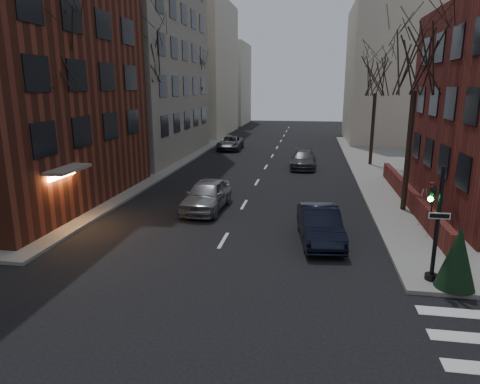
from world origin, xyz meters
name	(u,v)px	position (x,y,z in m)	size (l,w,h in m)	color
building_left_tan	(89,4)	(-17.00, 34.00, 14.00)	(18.00, 18.00, 28.00)	gray
low_wall_right	(409,196)	(9.30, 19.00, 0.65)	(0.35, 16.00, 1.00)	maroon
building_distant_la	(180,69)	(-15.00, 55.00, 9.00)	(14.00, 16.00, 18.00)	beige
building_distant_ra	(409,75)	(15.00, 50.00, 8.00)	(14.00, 14.00, 16.00)	beige
building_distant_lb	(219,84)	(-13.00, 72.00, 7.00)	(10.00, 12.00, 14.00)	beige
traffic_signal	(435,231)	(7.94, 8.99, 1.91)	(0.76, 0.44, 4.00)	black
tree_left_a	(49,48)	(-8.80, 14.00, 8.47)	(4.18, 4.18, 10.26)	#2D231C
tree_left_b	(144,55)	(-8.80, 26.00, 8.91)	(4.40, 4.40, 10.80)	#2D231C
tree_left_c	(194,73)	(-8.80, 40.00, 8.03)	(3.96, 3.96, 9.72)	#2D231C
tree_right_a	(417,59)	(8.80, 18.00, 8.03)	(3.96, 3.96, 9.72)	#2D231C
tree_right_b	(377,75)	(8.80, 32.00, 7.59)	(3.74, 3.74, 9.18)	#2D231C
streetlamp_near	(134,123)	(-8.20, 22.00, 4.24)	(0.36, 0.36, 6.28)	black
streetlamp_far	(205,108)	(-8.20, 42.00, 4.24)	(0.36, 0.36, 6.28)	black
parked_sedan	(320,225)	(4.21, 12.58, 0.78)	(1.64, 4.71, 1.55)	black
car_lane_silver	(207,195)	(-1.87, 16.64, 0.84)	(1.99, 4.94, 1.68)	gray
car_lane_gray	(303,160)	(3.14, 30.11, 0.71)	(2.00, 4.92, 1.43)	#38393D
car_lane_far	(230,143)	(-4.86, 39.56, 0.72)	(2.39, 5.18, 1.44)	#424348
sandwich_board	(424,197)	(10.18, 19.32, 0.57)	(0.37, 0.52, 0.84)	silver
evergreen_shrub	(458,257)	(8.60, 8.50, 1.22)	(1.29, 1.29, 2.14)	black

